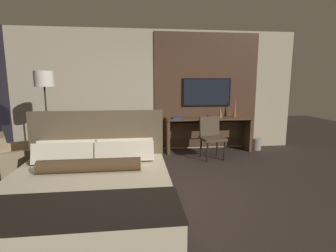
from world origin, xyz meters
The scene contains 12 objects.
ground_plane centered at (0.00, 0.00, 0.00)m, with size 16.00×16.00×0.00m, color #332823.
wall_back_tv_panel centered at (0.21, 2.59, 1.40)m, with size 7.20×0.09×2.80m.
bed centered at (-0.80, -0.56, 0.32)m, with size 1.97×2.17×1.20m.
desk centered at (1.46, 2.33, 0.54)m, with size 1.99×0.49×0.79m.
tv centered at (1.46, 2.52, 1.37)m, with size 1.17×0.04×0.66m.
desk_chair centered at (1.37, 1.74, 0.52)m, with size 0.53×0.53×0.88m.
armchair_by_window centered at (-2.11, 0.92, 0.27)m, with size 1.06×1.08×0.80m.
floor_lamp centered at (-1.87, 1.47, 1.53)m, with size 0.34×0.34×1.82m.
vase_tall centered at (2.10, 2.34, 1.03)m, with size 0.07×0.07×0.48m.
vase_short centered at (1.73, 2.26, 0.92)m, with size 0.10×0.10×0.25m.
book centered at (0.70, 2.25, 0.81)m, with size 0.25×0.19×0.03m.
waste_bin centered at (2.64, 2.23, 0.14)m, with size 0.22×0.22×0.28m.
Camera 1 is at (-0.22, -3.60, 1.63)m, focal length 28.00 mm.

